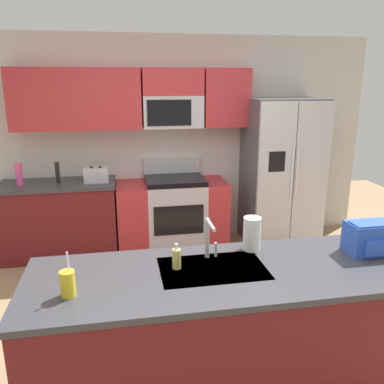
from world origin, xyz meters
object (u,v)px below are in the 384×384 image
Objects in this scene: bottle_pink at (19,174)px; sink_faucet at (209,236)px; pepper_mill at (57,173)px; paper_towel_roll at (252,234)px; refrigerator at (281,172)px; range_oven at (172,213)px; soap_dispenser at (177,258)px; toaster at (96,175)px; drink_cup_yellow at (68,284)px; backpack at (370,237)px.

sink_faucet is at bearing -53.41° from bottle_pink.
pepper_mill is 1.02× the size of paper_towel_roll.
refrigerator is at bearing -0.32° from bottle_pink.
sink_faucet is (-0.06, -2.33, 0.62)m from range_oven.
pepper_mill is at bearing 113.28° from soap_dispenser.
drink_cup_yellow is (-0.04, -2.61, -0.01)m from toaster.
range_oven is 2.72m from backpack.
backpack is at bearing -0.39° from soap_dispenser.
refrigerator is 6.83× the size of drink_cup_yellow.
sink_faucet reaches higher than range_oven.
sink_faucet is at bearing 174.44° from backpack.
refrigerator is 2.75m from pepper_mill.
sink_faucet is at bearing -122.94° from refrigerator.
bottle_pink is (-3.16, 0.02, 0.11)m from refrigerator.
toaster is 1.65× the size of soap_dispenser.
sink_faucet is 0.27m from soap_dispenser.
range_oven is 2.42m from sink_faucet.
refrigerator is at bearing -2.94° from range_oven.
bottle_pink reaches higher than soap_dispenser.
refrigerator is 3.49m from drink_cup_yellow.
toaster is (-2.30, 0.02, 0.07)m from refrigerator.
bottle_pink is 2.98m from paper_towel_roll.
refrigerator reaches higher than paper_towel_roll.
backpack reaches higher than toaster.
toaster is at bearing 104.26° from soap_dispenser.
paper_towel_roll is at bearing -54.21° from pepper_mill.
sink_faucet is (0.84, -2.28, 0.08)m from toaster.
pepper_mill is 2.66m from sink_faucet.
range_oven is 2.87m from drink_cup_yellow.
refrigerator is at bearing 81.74° from backpack.
backpack is (0.79, -0.20, -0.00)m from paper_towel_roll.
backpack is at bearing -98.26° from refrigerator.
soap_dispenser is at bearing -96.95° from range_oven.
drink_cup_yellow reaches higher than soap_dispenser.
sink_faucet is at bearing 20.47° from drink_cup_yellow.
soap_dispenser is 0.60m from paper_towel_roll.
drink_cup_yellow is at bearing -173.76° from backpack.
range_oven is at bearing 70.54° from drink_cup_yellow.
drink_cup_yellow reaches higher than toaster.
range_oven is at bearing 3.33° from toaster.
sink_faucet is (1.69, -2.28, 0.04)m from bottle_pink.
bottle_pink is at bearing 121.50° from soap_dispenser.
soap_dispenser is at bearing -66.72° from pepper_mill.
toaster reaches higher than soap_dispenser.
refrigerator is 2.45m from paper_towel_roll.
sink_faucet is 0.88× the size of backpack.
pepper_mill is at bearing 125.79° from paper_towel_roll.
sink_faucet is at bearing -164.14° from paper_towel_roll.
toaster is 2.61m from drink_cup_yellow.
toaster is at bearing 129.36° from backpack.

